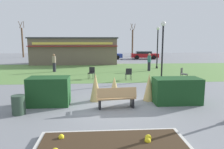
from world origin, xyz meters
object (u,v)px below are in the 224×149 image
at_px(cafe_chair_east, 183,73).
at_px(park_bench, 116,98).
at_px(lamppost_mid, 163,43).
at_px(cafe_chair_center, 92,72).
at_px(parked_car_east_slot, 144,55).
at_px(tree_right_bg, 132,42).
at_px(parked_car_west_slot, 75,55).
at_px(cafe_chair_west, 129,73).
at_px(parked_car_center_slot, 108,55).
at_px(tree_left_bg, 22,42).
at_px(trash_bin, 18,105).
at_px(food_kiosk, 75,50).
at_px(lamppost_far, 158,42).
at_px(person_standing, 149,62).
at_px(person_strolling, 54,63).

bearing_deg(cafe_chair_east, park_bench, -131.32).
relative_size(lamppost_mid, cafe_chair_center, 4.84).
bearing_deg(parked_car_east_slot, tree_right_bg, 101.79).
relative_size(cafe_chair_center, tree_right_bg, 0.15).
bearing_deg(lamppost_mid, parked_car_west_slot, 114.77).
height_order(cafe_chair_west, cafe_chair_center, same).
xyz_separation_m(lamppost_mid, parked_car_east_slot, (2.63, 17.65, -2.06)).
height_order(parked_car_west_slot, parked_car_center_slot, same).
relative_size(cafe_chair_west, parked_car_east_slot, 0.21).
bearing_deg(cafe_chair_west, tree_left_bg, 123.78).
bearing_deg(parked_car_west_slot, cafe_chair_center, -80.14).
xyz_separation_m(park_bench, trash_bin, (-3.99, -0.48, -0.09)).
relative_size(park_bench, food_kiosk, 0.16).
bearing_deg(cafe_chair_east, food_kiosk, 127.68).
xyz_separation_m(lamppost_far, trash_bin, (-9.45, -13.45, -2.32)).
distance_m(park_bench, cafe_chair_west, 6.72).
distance_m(cafe_chair_center, person_standing, 6.68).
distance_m(food_kiosk, tree_left_bg, 14.43).
relative_size(lamppost_mid, cafe_chair_west, 4.84).
height_order(cafe_chair_center, parked_car_center_slot, parked_car_center_slot).
distance_m(trash_bin, cafe_chair_east, 11.73).
bearing_deg(parked_car_east_slot, park_bench, -105.32).
xyz_separation_m(park_bench, tree_left_bg, (-13.33, 28.73, 2.16)).
relative_size(trash_bin, person_standing, 0.46).
distance_m(parked_car_center_slot, parked_car_east_slot, 5.70).
distance_m(parked_car_center_slot, tree_right_bg, 7.12).
height_order(food_kiosk, cafe_chair_center, food_kiosk).
bearing_deg(cafe_chair_east, trash_bin, -144.50).
height_order(cafe_chair_west, tree_left_bg, tree_left_bg).
height_order(cafe_chair_east, person_strolling, person_strolling).
relative_size(lamppost_far, cafe_chair_east, 4.84).
distance_m(cafe_chair_west, person_strolling, 7.85).
relative_size(food_kiosk, person_strolling, 6.27).
distance_m(cafe_chair_center, parked_car_east_slot, 18.54).
bearing_deg(person_standing, cafe_chair_center, 4.18).
height_order(lamppost_mid, person_standing, lamppost_mid).
distance_m(food_kiosk, cafe_chair_center, 11.08).
bearing_deg(parked_car_center_slot, person_strolling, -113.84).
relative_size(trash_bin, parked_car_east_slot, 0.18).
bearing_deg(lamppost_far, park_bench, -112.84).
height_order(park_bench, trash_bin, park_bench).
bearing_deg(cafe_chair_east, cafe_chair_center, 171.25).
height_order(food_kiosk, cafe_chair_west, food_kiosk).
relative_size(food_kiosk, tree_right_bg, 1.84).
bearing_deg(cafe_chair_east, tree_right_bg, 90.00).
distance_m(parked_car_west_slot, tree_right_bg, 11.11).
bearing_deg(person_strolling, lamppost_mid, -121.72).
bearing_deg(lamppost_far, tree_right_bg, 89.64).
relative_size(lamppost_mid, cafe_chair_east, 4.84).
bearing_deg(parked_car_west_slot, tree_right_bg, 27.52).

